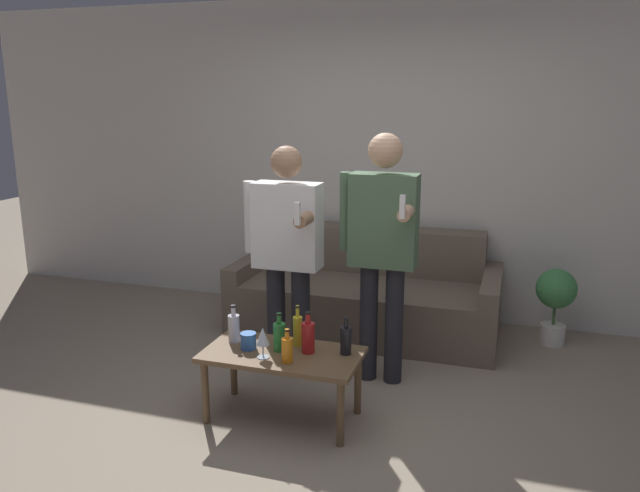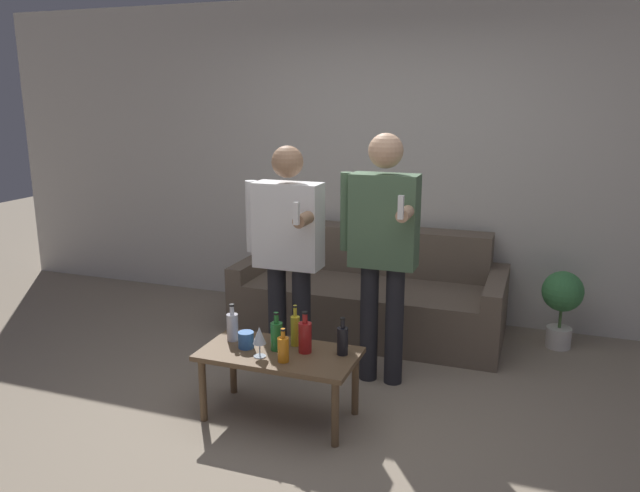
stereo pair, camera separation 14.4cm
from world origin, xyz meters
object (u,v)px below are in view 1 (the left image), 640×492
coffee_table (282,361)px  person_standing_right (382,240)px  person_standing_left (287,245)px  couch (366,295)px  bottle_orange (298,330)px

coffee_table → person_standing_right: (0.44, 0.69, 0.61)m
coffee_table → person_standing_left: (-0.20, 0.61, 0.55)m
person_standing_right → couch: bearing=109.0°
couch → coffee_table: 1.61m
coffee_table → bottle_orange: bottle_orange is taller
coffee_table → couch: bearing=85.5°
person_standing_left → coffee_table: bearing=-72.1°
person_standing_left → person_standing_right: 0.65m
couch → person_standing_left: (-0.32, -0.99, 0.63)m
couch → bottle_orange: bearing=-92.8°
person_standing_left → person_standing_right: person_standing_right is taller
person_standing_left → person_standing_right: bearing=6.8°
bottle_orange → person_standing_right: 0.82m
coffee_table → bottle_orange: bearing=67.2°
bottle_orange → person_standing_left: (-0.25, 0.49, 0.39)m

